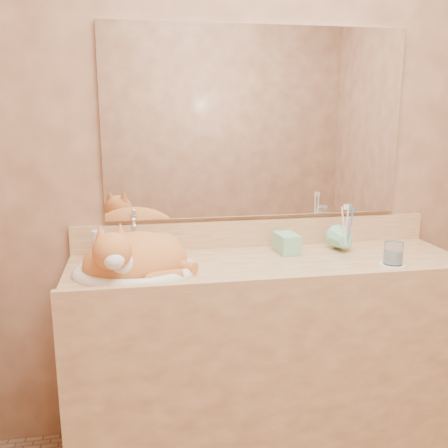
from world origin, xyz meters
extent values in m
cube|color=brown|center=(0.00, 1.00, 1.25)|extent=(2.40, 0.02, 2.50)
cube|color=white|center=(0.00, 0.99, 1.39)|extent=(1.30, 0.02, 0.80)
imported|color=#7ECBA2|center=(0.11, 0.80, 0.94)|extent=(0.09, 0.09, 0.19)
imported|color=#7ECBA2|center=(0.35, 0.80, 0.90)|extent=(0.11, 0.11, 0.10)
cylinder|color=white|center=(0.46, 0.60, 0.85)|extent=(0.10, 0.10, 0.01)
cylinder|color=white|center=(0.46, 0.60, 0.90)|extent=(0.07, 0.07, 0.09)
cylinder|color=white|center=(-0.68, 0.90, 0.91)|extent=(0.05, 0.05, 0.12)
camera|label=1|loc=(-0.53, -1.12, 1.44)|focal=40.00mm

